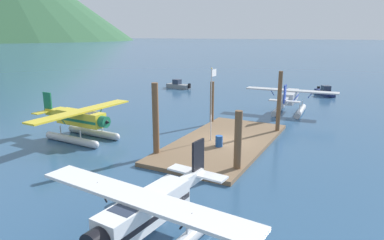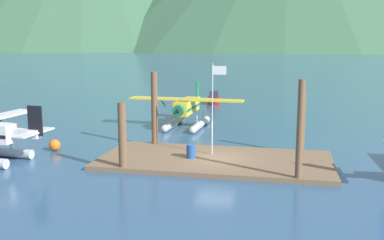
% 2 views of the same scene
% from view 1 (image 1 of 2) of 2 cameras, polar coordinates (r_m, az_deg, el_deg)
% --- Properties ---
extents(ground_plane, '(1200.00, 1200.00, 0.00)m').
position_cam_1_polar(ground_plane, '(28.87, 5.21, -4.03)').
color(ground_plane, '#2D5175').
extents(dock_platform, '(14.94, 7.12, 0.30)m').
position_cam_1_polar(dock_platform, '(28.82, 5.22, -3.74)').
color(dock_platform, brown).
rests_on(dock_platform, ground).
extents(piling_near_left, '(0.50, 0.50, 4.22)m').
position_cam_1_polar(piling_near_left, '(22.59, 7.68, -3.69)').
color(piling_near_left, brown).
rests_on(piling_near_left, ground).
extents(piling_near_right, '(0.37, 0.37, 5.79)m').
position_cam_1_polar(piling_near_right, '(32.01, 14.33, 2.76)').
color(piling_near_right, brown).
rests_on(piling_near_right, ground).
extents(piling_far_left, '(0.47, 0.47, 5.59)m').
position_cam_1_polar(piling_far_left, '(25.27, -6.09, -0.09)').
color(piling_far_left, brown).
rests_on(piling_far_left, ground).
extents(piling_far_right, '(0.40, 0.40, 4.39)m').
position_cam_1_polar(piling_far_right, '(34.60, 3.35, 2.82)').
color(piling_far_right, brown).
rests_on(piling_far_right, ground).
extents(flagpole, '(0.95, 0.10, 6.07)m').
position_cam_1_polar(flagpole, '(28.02, 3.36, 4.05)').
color(flagpole, silver).
rests_on(flagpole, dock_platform).
extents(fuel_drum, '(0.62, 0.62, 0.88)m').
position_cam_1_polar(fuel_drum, '(27.18, 4.54, -3.54)').
color(fuel_drum, '#1E4C99').
rests_on(fuel_drum, dock_platform).
extents(mooring_buoy, '(0.83, 0.83, 0.83)m').
position_cam_1_polar(mooring_buoy, '(19.52, -10.63, -12.15)').
color(mooring_buoy, orange).
rests_on(mooring_buoy, ground).
extents(seaplane_yellow_bow_left, '(10.45, 7.98, 3.84)m').
position_cam_1_polar(seaplane_yellow_bow_left, '(31.08, -17.99, -0.33)').
color(seaplane_yellow_bow_left, '#B7BABF').
rests_on(seaplane_yellow_bow_left, ground).
extents(seaplane_silver_stbd_aft, '(7.98, 10.46, 3.84)m').
position_cam_1_polar(seaplane_silver_stbd_aft, '(41.37, 16.08, 3.30)').
color(seaplane_silver_stbd_aft, '#B7BABF').
rests_on(seaplane_silver_stbd_aft, ground).
extents(seaplane_white_port_aft, '(7.96, 10.48, 3.84)m').
position_cam_1_polar(seaplane_white_port_aft, '(14.82, -7.81, -15.99)').
color(seaplane_white_port_aft, '#B7BABF').
rests_on(seaplane_white_port_aft, ground).
extents(boat_navy_open_se, '(4.38, 3.44, 1.50)m').
position_cam_1_polar(boat_navy_open_se, '(55.30, 21.34, 4.36)').
color(boat_navy_open_se, navy).
rests_on(boat_navy_open_se, ground).
extents(boat_grey_open_east, '(2.02, 4.88, 1.50)m').
position_cam_1_polar(boat_grey_open_east, '(58.50, -2.39, 5.81)').
color(boat_grey_open_east, gray).
rests_on(boat_grey_open_east, ground).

